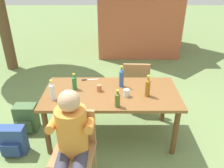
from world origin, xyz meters
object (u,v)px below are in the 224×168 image
at_px(backpack_by_near_side, 14,141).
at_px(backpack_by_far_side, 27,118).
at_px(dining_table, 112,97).
at_px(chair_near_left, 76,145).
at_px(bottle_amber, 149,87).
at_px(cup_glass, 127,93).
at_px(person_in_white_shirt, 72,140).
at_px(table_knife, 90,80).
at_px(bottle_blue, 122,78).
at_px(bottle_clear, 53,91).
at_px(chair_far_right, 136,83).
at_px(bottle_olive, 118,99).
at_px(cup_terracotta, 100,88).
at_px(brick_kiosk, 139,0).
at_px(bottle_green, 75,82).

height_order(backpack_by_near_side, backpack_by_far_side, backpack_by_far_side).
bearing_deg(dining_table, chair_near_left, -118.10).
bearing_deg(bottle_amber, cup_glass, -177.63).
height_order(person_in_white_shirt, cup_glass, person_in_white_shirt).
relative_size(chair_near_left, table_knife, 3.62).
height_order(bottle_blue, bottle_clear, bottle_blue).
bearing_deg(backpack_by_far_side, dining_table, -6.16).
bearing_deg(cup_glass, backpack_by_near_side, -170.47).
distance_m(bottle_amber, table_knife, 0.92).
distance_m(chair_near_left, chair_far_right, 1.67).
distance_m(bottle_blue, bottle_olive, 0.51).
bearing_deg(cup_glass, cup_terracotta, 158.98).
height_order(table_knife, backpack_by_near_side, table_knife).
distance_m(person_in_white_shirt, backpack_by_far_side, 1.38).
bearing_deg(brick_kiosk, bottle_clear, -109.28).
bearing_deg(chair_near_left, bottle_amber, 36.86).
bearing_deg(backpack_by_far_side, bottle_blue, 0.91).
relative_size(chair_near_left, cup_glass, 9.02).
bearing_deg(table_knife, cup_glass, -41.37).
xyz_separation_m(bottle_green, backpack_by_far_side, (-0.77, 0.05, -0.63)).
relative_size(cup_terracotta, table_knife, 0.37).
distance_m(bottle_olive, brick_kiosk, 4.37).
bearing_deg(backpack_by_near_side, person_in_white_shirt, -29.44).
height_order(bottle_green, cup_terracotta, bottle_green).
relative_size(chair_far_right, cup_glass, 9.02).
bearing_deg(bottle_amber, bottle_blue, 141.77).
bearing_deg(bottle_olive, bottle_blue, 82.72).
distance_m(chair_near_left, bottle_amber, 1.13).
relative_size(chair_far_right, cup_terracotta, 9.85).
xyz_separation_m(dining_table, bottle_clear, (-0.72, -0.19, 0.20)).
bearing_deg(brick_kiosk, bottle_green, -107.45).
bearing_deg(table_knife, dining_table, -47.29).
height_order(cup_glass, table_knife, cup_glass).
distance_m(person_in_white_shirt, bottle_amber, 1.16).
bearing_deg(cup_terracotta, bottle_amber, -11.43).
height_order(chair_far_right, bottle_amber, bottle_amber).
distance_m(bottle_clear, cup_terracotta, 0.61).
height_order(bottle_amber, brick_kiosk, brick_kiosk).
xyz_separation_m(cup_terracotta, table_knife, (-0.17, 0.33, -0.04)).
relative_size(bottle_blue, cup_glass, 3.21).
bearing_deg(bottle_blue, chair_far_right, 65.94).
xyz_separation_m(chair_near_left, table_knife, (0.06, 1.09, 0.24)).
xyz_separation_m(person_in_white_shirt, backpack_by_far_side, (-0.86, 0.98, -0.45)).
distance_m(bottle_green, bottle_amber, 0.97).
xyz_separation_m(chair_far_right, backpack_by_far_side, (-1.66, -0.60, -0.29)).
bearing_deg(backpack_by_near_side, chair_far_right, 33.09).
bearing_deg(table_knife, chair_far_right, 27.60).
distance_m(backpack_by_near_side, backpack_by_far_side, 0.49).
height_order(chair_near_left, person_in_white_shirt, person_in_white_shirt).
bearing_deg(bottle_blue, bottle_olive, -97.28).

